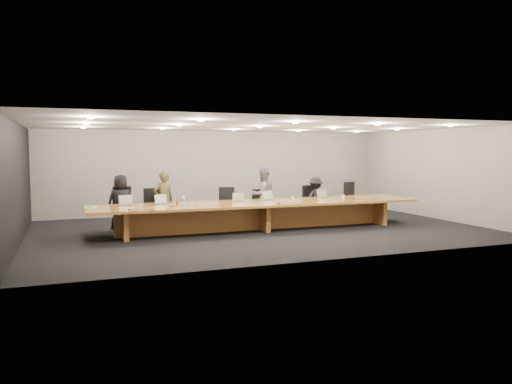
{
  "coord_description": "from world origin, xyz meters",
  "views": [
    {
      "loc": [
        -4.88,
        -12.49,
        2.14
      ],
      "look_at": [
        0.0,
        0.3,
        1.0
      ],
      "focal_mm": 35.0,
      "sensor_mm": 36.0,
      "label": 1
    }
  ],
  "objects_px": {
    "paper_cup_far": "(343,196)",
    "laptop_c": "(238,197)",
    "chair_mid_right": "(260,205)",
    "laptop_e": "(324,194)",
    "water_bottle": "(183,200)",
    "chair_far_right": "(355,199)",
    "laptop_b": "(163,199)",
    "chair_mid_left": "(227,206)",
    "laptop_d": "(270,196)",
    "mic_left": "(172,206)",
    "amber_mug": "(177,203)",
    "paper_cup_near": "(293,198)",
    "person_b": "(164,200)",
    "chair_far_left": "(124,208)",
    "chair_left": "(154,208)",
    "person_d": "(316,199)",
    "person_c": "(263,195)",
    "conference_table": "(260,210)",
    "chair_right": "(312,202)",
    "laptop_a": "(127,200)",
    "mic_center": "(279,203)",
    "mic_right": "(355,199)",
    "av_box": "(133,209)"
  },
  "relations": [
    {
      "from": "paper_cup_far",
      "to": "laptop_c",
      "type": "bearing_deg",
      "value": 178.72
    },
    {
      "from": "chair_mid_right",
      "to": "laptop_e",
      "type": "distance_m",
      "value": 1.94
    },
    {
      "from": "paper_cup_far",
      "to": "water_bottle",
      "type": "bearing_deg",
      "value": -178.9
    },
    {
      "from": "chair_far_right",
      "to": "laptop_b",
      "type": "height_order",
      "value": "chair_far_right"
    },
    {
      "from": "chair_mid_left",
      "to": "chair_mid_right",
      "type": "height_order",
      "value": "chair_mid_left"
    },
    {
      "from": "laptop_d",
      "to": "mic_left",
      "type": "height_order",
      "value": "laptop_d"
    },
    {
      "from": "laptop_e",
      "to": "paper_cup_far",
      "type": "relative_size",
      "value": 3.65
    },
    {
      "from": "laptop_b",
      "to": "amber_mug",
      "type": "bearing_deg",
      "value": -38.26
    },
    {
      "from": "water_bottle",
      "to": "paper_cup_near",
      "type": "xyz_separation_m",
      "value": [
        3.22,
        0.24,
        -0.07
      ]
    },
    {
      "from": "person_b",
      "to": "chair_far_left",
      "type": "bearing_deg",
      "value": -9.88
    },
    {
      "from": "chair_left",
      "to": "chair_mid_left",
      "type": "height_order",
      "value": "chair_left"
    },
    {
      "from": "chair_far_right",
      "to": "person_d",
      "type": "height_order",
      "value": "person_d"
    },
    {
      "from": "laptop_d",
      "to": "laptop_e",
      "type": "distance_m",
      "value": 1.72
    },
    {
      "from": "chair_far_left",
      "to": "paper_cup_near",
      "type": "bearing_deg",
      "value": -14.21
    },
    {
      "from": "chair_far_left",
      "to": "chair_left",
      "type": "xyz_separation_m",
      "value": [
        0.83,
        0.16,
        -0.04
      ]
    },
    {
      "from": "chair_mid_right",
      "to": "person_c",
      "type": "xyz_separation_m",
      "value": [
        0.07,
        -0.03,
        0.32
      ]
    },
    {
      "from": "person_c",
      "to": "laptop_c",
      "type": "height_order",
      "value": "person_c"
    },
    {
      "from": "chair_far_left",
      "to": "laptop_d",
      "type": "distance_m",
      "value": 3.99
    },
    {
      "from": "conference_table",
      "to": "person_d",
      "type": "distance_m",
      "value": 2.58
    },
    {
      "from": "chair_right",
      "to": "laptop_a",
      "type": "height_order",
      "value": "chair_right"
    },
    {
      "from": "chair_right",
      "to": "laptop_c",
      "type": "height_order",
      "value": "chair_right"
    },
    {
      "from": "person_b",
      "to": "paper_cup_near",
      "type": "height_order",
      "value": "person_b"
    },
    {
      "from": "mic_center",
      "to": "water_bottle",
      "type": "bearing_deg",
      "value": 162.33
    },
    {
      "from": "chair_right",
      "to": "laptop_d",
      "type": "height_order",
      "value": "chair_right"
    },
    {
      "from": "chair_mid_left",
      "to": "water_bottle",
      "type": "relative_size",
      "value": 4.79
    },
    {
      "from": "water_bottle",
      "to": "mic_center",
      "type": "relative_size",
      "value": 2.01
    },
    {
      "from": "laptop_b",
      "to": "water_bottle",
      "type": "height_order",
      "value": "laptop_b"
    },
    {
      "from": "person_d",
      "to": "laptop_b",
      "type": "bearing_deg",
      "value": 8.64
    },
    {
      "from": "chair_left",
      "to": "laptop_e",
      "type": "relative_size",
      "value": 3.29
    },
    {
      "from": "mic_left",
      "to": "mic_right",
      "type": "distance_m",
      "value": 5.23
    },
    {
      "from": "person_c",
      "to": "person_d",
      "type": "distance_m",
      "value": 1.71
    },
    {
      "from": "chair_left",
      "to": "chair_mid_left",
      "type": "xyz_separation_m",
      "value": [
        2.09,
        -0.12,
        -0.01
      ]
    },
    {
      "from": "person_c",
      "to": "amber_mug",
      "type": "bearing_deg",
      "value": 9.88
    },
    {
      "from": "chair_mid_left",
      "to": "mic_center",
      "type": "relative_size",
      "value": 9.63
    },
    {
      "from": "amber_mug",
      "to": "paper_cup_far",
      "type": "distance_m",
      "value": 4.94
    },
    {
      "from": "laptop_d",
      "to": "av_box",
      "type": "height_order",
      "value": "laptop_d"
    },
    {
      "from": "chair_mid_left",
      "to": "mic_right",
      "type": "height_order",
      "value": "chair_mid_left"
    },
    {
      "from": "person_b",
      "to": "laptop_a",
      "type": "height_order",
      "value": "person_b"
    },
    {
      "from": "conference_table",
      "to": "av_box",
      "type": "height_order",
      "value": "av_box"
    },
    {
      "from": "chair_left",
      "to": "amber_mug",
      "type": "height_order",
      "value": "chair_left"
    },
    {
      "from": "conference_table",
      "to": "laptop_d",
      "type": "xyz_separation_m",
      "value": [
        0.43,
        0.31,
        0.37
      ]
    },
    {
      "from": "chair_far_left",
      "to": "chair_right",
      "type": "xyz_separation_m",
      "value": [
        5.73,
        0.14,
        -0.06
      ]
    },
    {
      "from": "chair_far_left",
      "to": "mic_center",
      "type": "bearing_deg",
      "value": -29.86
    },
    {
      "from": "amber_mug",
      "to": "av_box",
      "type": "relative_size",
      "value": 0.4
    },
    {
      "from": "person_d",
      "to": "laptop_a",
      "type": "distance_m",
      "value": 5.83
    },
    {
      "from": "laptop_d",
      "to": "paper_cup_far",
      "type": "relative_size",
      "value": 3.76
    },
    {
      "from": "laptop_d",
      "to": "laptop_e",
      "type": "bearing_deg",
      "value": -13.53
    },
    {
      "from": "person_d",
      "to": "water_bottle",
      "type": "distance_m",
      "value": 4.5
    },
    {
      "from": "chair_far_right",
      "to": "person_b",
      "type": "height_order",
      "value": "person_b"
    },
    {
      "from": "person_c",
      "to": "chair_mid_left",
      "type": "bearing_deg",
      "value": -7.27
    }
  ]
}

